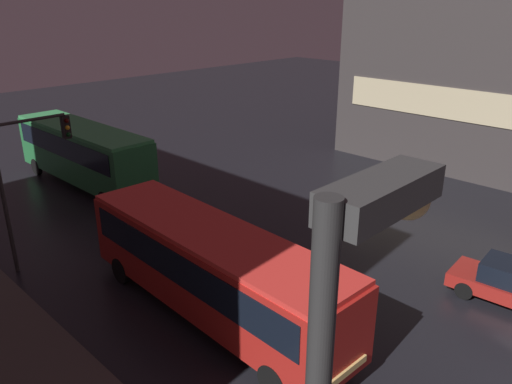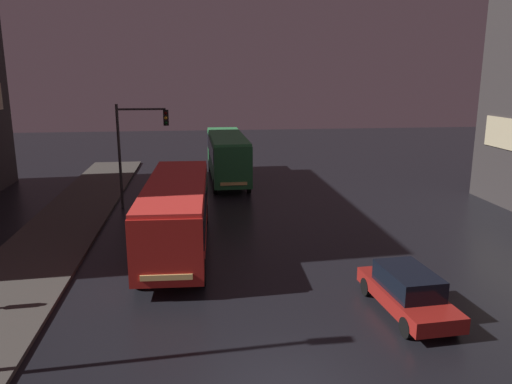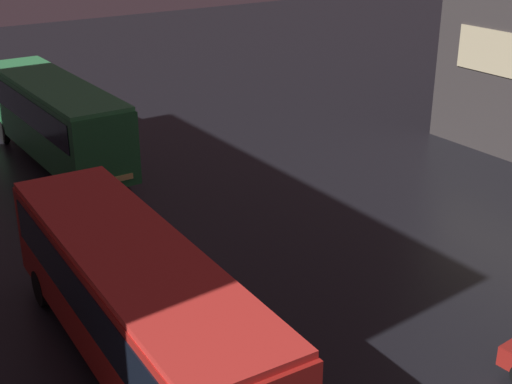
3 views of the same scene
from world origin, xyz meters
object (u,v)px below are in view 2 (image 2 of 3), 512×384
bus_far (227,153)px  car_taxi (407,291)px  traffic_light_main (136,139)px  bus_near (177,208)px

bus_far → car_taxi: (4.58, -21.70, -1.36)m
car_taxi → traffic_light_main: traffic_light_main is taller
bus_near → bus_far: size_ratio=1.02×
bus_far → car_taxi: size_ratio=2.37×
bus_far → bus_near: bearing=77.0°
car_taxi → bus_near: bearing=-46.5°
bus_near → traffic_light_main: 8.35m
bus_near → bus_far: bearing=-100.2°
bus_far → car_taxi: bus_far is taller
bus_near → traffic_light_main: bearing=-70.0°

